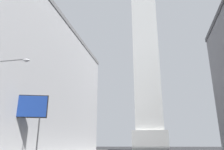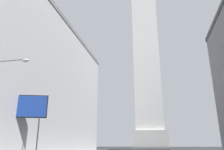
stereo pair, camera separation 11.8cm
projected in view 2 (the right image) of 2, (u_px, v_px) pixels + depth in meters
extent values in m
cube|color=silver|center=(151.00, 141.00, 60.38)|extent=(9.47, 9.47, 5.13)
cube|color=white|center=(145.00, 33.00, 70.62)|extent=(7.58, 7.58, 61.89)
cylinder|color=gray|center=(10.00, 60.00, 19.49)|extent=(3.04, 0.12, 0.12)
ellipsoid|color=silver|center=(26.00, 60.00, 19.16)|extent=(0.64, 0.36, 0.26)
cylinder|color=#3F3F42|center=(7.00, 137.00, 25.46)|extent=(0.18, 0.18, 4.65)
cylinder|color=#3F3F42|center=(38.00, 137.00, 25.86)|extent=(0.18, 0.18, 4.65)
cube|color=navy|center=(26.00, 106.00, 26.77)|extent=(4.70, 1.80, 2.58)
cube|color=black|center=(26.00, 106.00, 26.77)|extent=(4.88, 1.77, 2.82)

